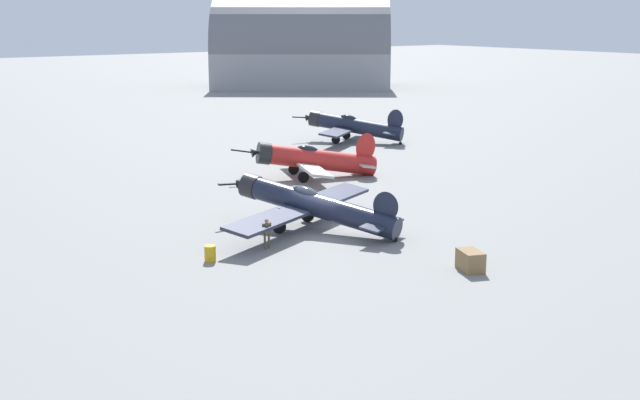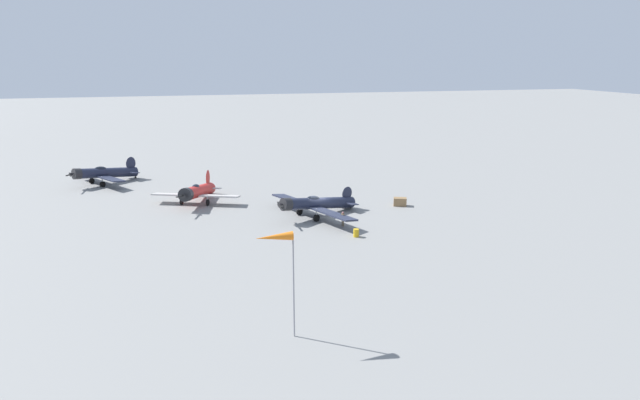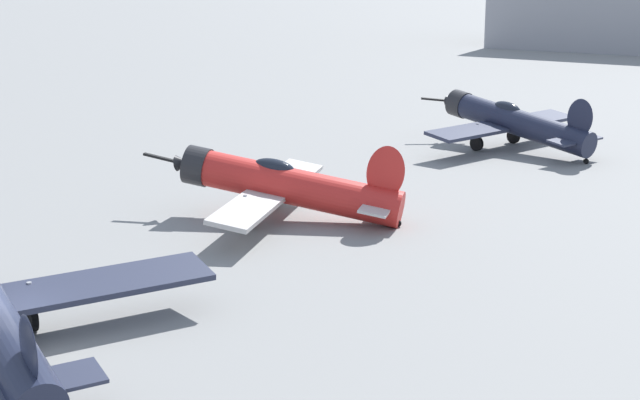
% 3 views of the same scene
% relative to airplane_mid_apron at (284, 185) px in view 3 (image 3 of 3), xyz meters
% --- Properties ---
extents(airplane_mid_apron, '(10.58, 10.43, 3.36)m').
position_rel_airplane_mid_apron_xyz_m(airplane_mid_apron, '(0.00, 0.00, 0.00)').
color(airplane_mid_apron, red).
rests_on(airplane_mid_apron, ground_plane).
extents(airplane_far_line, '(8.95, 9.94, 3.36)m').
position_rel_airplane_mid_apron_xyz_m(airplane_far_line, '(12.38, -13.39, 0.16)').
color(airplane_far_line, '#1E2338').
rests_on(airplane_far_line, ground_plane).
extents(distant_hangar, '(30.50, 32.63, 17.06)m').
position_rel_airplane_mid_apron_xyz_m(distant_hangar, '(65.05, -44.02, 3.60)').
color(distant_hangar, '#939399').
rests_on(distant_hangar, ground_plane).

